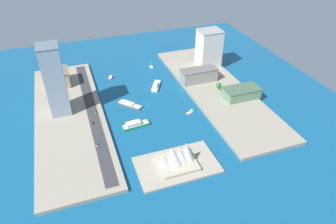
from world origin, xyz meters
TOP-DOWN VIEW (x-y plane):
  - ground_plane at (0.00, 0.00)m, footprint 440.00×440.00m
  - quay_west at (-86.48, 0.00)m, footprint 70.00×240.00m
  - quay_east at (86.48, 0.00)m, footprint 70.00×240.00m
  - peninsula_point at (4.64, 105.17)m, footprint 70.90×42.77m
  - road_strip at (62.72, 0.00)m, footprint 11.25×228.00m
  - sailboat_small_white at (-30.79, -86.29)m, footprint 4.47×8.69m
  - yacht_sleek_gray at (-38.42, 34.60)m, footprint 10.84×6.33m
  - ferry_white_commuter at (-20.31, -32.34)m, footprint 19.01×27.27m
  - tugboat_red at (28.13, -74.12)m, footprint 8.97×10.23m
  - barge_flat_brown at (20.98, -3.41)m, footprint 25.40×27.08m
  - ferry_green_doubledeck at (24.53, 38.26)m, footprint 30.30×10.70m
  - terminal_long_green at (-103.69, 28.90)m, footprint 41.76×22.45m
  - apartment_midrise_tan at (91.16, -72.52)m, footprint 24.45×28.94m
  - hotel_broad_white at (-104.74, -61.62)m, footprint 30.05×26.39m
  - carpark_squat_concrete at (-73.53, -23.08)m, footprint 45.86×18.01m
  - tower_tall_glass at (93.40, -10.38)m, footprint 20.62×23.41m
  - taxi_yellow_cab at (59.85, 5.02)m, footprint 1.91×4.45m
  - sedan_silver at (66.51, 59.26)m, footprint 2.05×4.26m
  - pickup_red at (65.52, 23.58)m, footprint 1.89×5.06m
  - traffic_light_waterfront at (56.17, 25.41)m, footprint 0.36×0.36m
  - opera_landmark at (4.98, 105.17)m, footprint 34.43×29.15m
  - park_tree_cluster at (-87.69, 8.77)m, footprint 7.37×15.27m

SIDE VIEW (x-z plane):
  - ground_plane at x=0.00m, z-range 0.00..0.00m
  - peninsula_point at x=4.64m, z-range 0.00..2.00m
  - sailboat_small_white at x=-30.79m, z-range -4.64..6.65m
  - tugboat_red at x=28.13m, z-range -0.49..2.65m
  - yacht_sleek_gray at x=-38.42m, z-range -0.57..2.90m
  - barge_flat_brown at x=20.98m, z-range -0.28..2.79m
  - quay_west at x=-86.48m, z-range 0.00..3.56m
  - quay_east at x=86.48m, z-range 0.00..3.56m
  - ferry_white_commuter at x=-20.31m, z-range -1.10..5.24m
  - ferry_green_doubledeck at x=24.53m, z-range -0.63..5.73m
  - road_strip at x=62.72m, z-range 3.56..3.71m
  - pickup_red at x=65.52m, z-range 3.69..5.28m
  - sedan_silver at x=66.51m, z-range 3.70..5.30m
  - taxi_yellow_cab at x=59.85m, z-range 3.68..5.36m
  - traffic_light_waterfront at x=56.17m, z-range 4.65..11.15m
  - park_tree_cluster at x=-87.69m, z-range 4.74..13.83m
  - terminal_long_green at x=-103.69m, z-range 3.59..15.58m
  - opera_landmark at x=4.98m, z-range -0.80..22.24m
  - carpark_squat_concrete at x=-73.53m, z-range 3.59..19.88m
  - apartment_midrise_tan at x=91.16m, z-range 3.59..22.45m
  - hotel_broad_white at x=-104.74m, z-range 3.60..52.44m
  - tower_tall_glass at x=93.40m, z-range 3.60..79.00m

